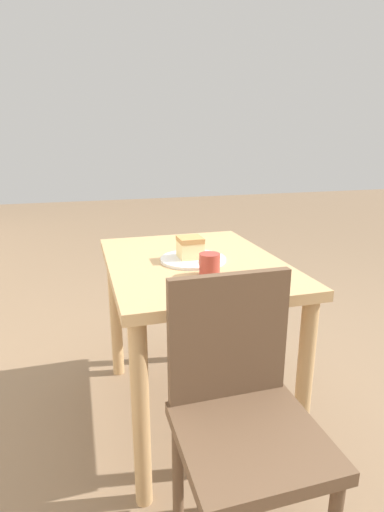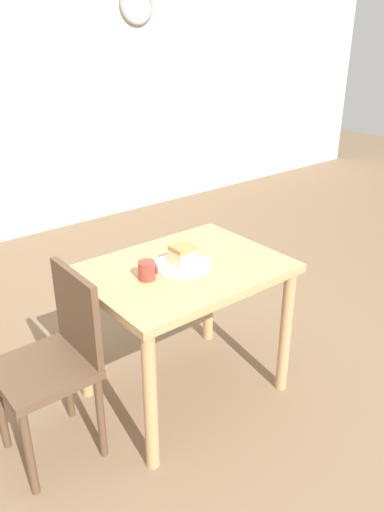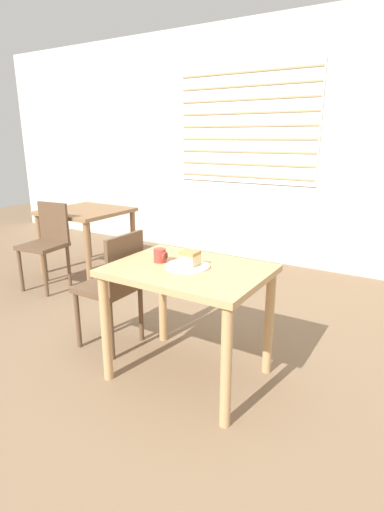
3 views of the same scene
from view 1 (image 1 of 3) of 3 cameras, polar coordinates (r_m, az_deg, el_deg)
The scene contains 6 objects.
ground_plane at distance 2.09m, azimuth 10.43°, elevation -20.10°, with size 14.00×14.00×0.00m, color #7A6047.
dining_table_near at distance 1.72m, azimuth 0.21°, elevation -4.48°, with size 0.94×0.71×0.75m.
chair_near_window at distance 1.22m, azimuth 7.17°, elevation -21.56°, with size 0.39×0.39×0.87m.
plate at distance 1.67m, azimuth 0.17°, elevation -0.46°, with size 0.27×0.27×0.01m.
cake_slice at distance 1.66m, azimuth -0.27°, elevation 1.27°, with size 0.10×0.10×0.09m.
coffee_mug at distance 1.47m, azimuth 2.49°, elevation -1.25°, with size 0.08×0.08×0.09m.
Camera 1 is at (-1.49, 0.80, 1.24)m, focal length 28.00 mm.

